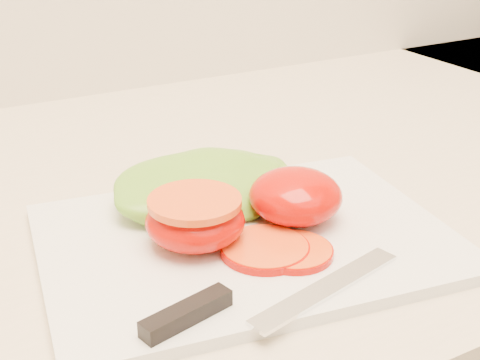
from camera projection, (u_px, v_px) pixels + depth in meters
cutting_board at (246, 240)px, 0.55m from camera, size 0.36×0.28×0.01m
tomato_half_dome at (296, 196)px, 0.56m from camera, size 0.08×0.08×0.04m
tomato_half_cut at (195, 219)px, 0.52m from camera, size 0.08×0.08×0.04m
tomato_slice_0 at (265, 249)px, 0.52m from camera, size 0.07×0.07×0.01m
tomato_slice_1 at (294, 251)px, 0.51m from camera, size 0.06×0.06×0.01m
lettuce_leaf_0 at (204, 187)px, 0.59m from camera, size 0.17×0.11×0.03m
lettuce_leaf_1 at (245, 181)px, 0.61m from camera, size 0.13×0.12×0.02m
knife at (244, 303)px, 0.45m from camera, size 0.21×0.05×0.01m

